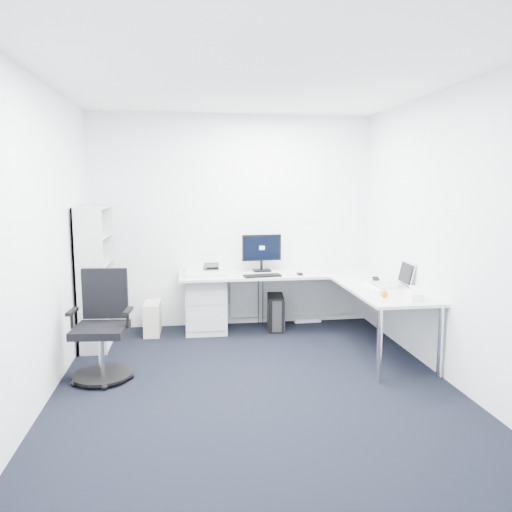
{
  "coord_description": "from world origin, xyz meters",
  "views": [
    {
      "loc": [
        -0.6,
        -4.29,
        1.83
      ],
      "look_at": [
        0.15,
        1.05,
        1.05
      ],
      "focal_mm": 35.0,
      "sensor_mm": 36.0,
      "label": 1
    }
  ],
  "objects": [
    {
      "name": "ceiling",
      "position": [
        0.0,
        0.0,
        2.7
      ],
      "size": [
        4.2,
        4.2,
        0.0
      ],
      "primitive_type": "plane",
      "color": "white"
    },
    {
      "name": "wall_right",
      "position": [
        1.8,
        0.0,
        1.35
      ],
      "size": [
        0.02,
        4.2,
        2.7
      ],
      "primitive_type": "cube",
      "color": "white",
      "rests_on": "ground"
    },
    {
      "name": "orange_fruit",
      "position": [
        1.31,
        0.28,
        0.77
      ],
      "size": [
        0.07,
        0.07,
        0.07
      ],
      "primitive_type": "sphere",
      "color": "orange",
      "rests_on": "l_desk"
    },
    {
      "name": "ground",
      "position": [
        0.0,
        0.0,
        0.0
      ],
      "size": [
        4.2,
        4.2,
        0.0
      ],
      "primitive_type": "plane",
      "color": "black"
    },
    {
      "name": "white_keyboard",
      "position": [
        1.34,
        0.72,
        0.74
      ],
      "size": [
        0.12,
        0.41,
        0.01
      ],
      "primitive_type": "cube",
      "rotation": [
        0.0,
        0.0,
        0.01
      ],
      "color": "white",
      "rests_on": "l_desk"
    },
    {
      "name": "wall_front",
      "position": [
        0.0,
        -2.1,
        1.35
      ],
      "size": [
        3.6,
        0.02,
        2.7
      ],
      "primitive_type": "cube",
      "color": "white",
      "rests_on": "ground"
    },
    {
      "name": "desk_phone",
      "position": [
        -0.3,
        1.89,
        0.79
      ],
      "size": [
        0.19,
        0.19,
        0.13
      ],
      "primitive_type": null,
      "rotation": [
        0.0,
        0.0,
        0.07
      ],
      "color": "#272729",
      "rests_on": "l_desk"
    },
    {
      "name": "laptop",
      "position": [
        1.54,
        0.8,
        0.86
      ],
      "size": [
        0.4,
        0.39,
        0.27
      ],
      "primitive_type": null,
      "rotation": [
        0.0,
        0.0,
        -0.07
      ],
      "color": "silver",
      "rests_on": "l_desk"
    },
    {
      "name": "power_strip",
      "position": [
        0.98,
        2.01,
        0.02
      ],
      "size": [
        0.36,
        0.07,
        0.04
      ],
      "primitive_type": "cube",
      "rotation": [
        0.0,
        0.0,
        0.03
      ],
      "color": "white",
      "rests_on": "ground"
    },
    {
      "name": "black_keyboard",
      "position": [
        0.29,
        1.52,
        0.74
      ],
      "size": [
        0.46,
        0.21,
        0.02
      ],
      "primitive_type": "cube",
      "rotation": [
        0.0,
        0.0,
        0.13
      ],
      "color": "black",
      "rests_on": "l_desk"
    },
    {
      "name": "beige_pc_tower",
      "position": [
        -1.03,
        1.77,
        0.2
      ],
      "size": [
        0.2,
        0.42,
        0.4
      ],
      "primitive_type": "cube",
      "rotation": [
        0.0,
        0.0,
        -0.02
      ],
      "color": "beige",
      "rests_on": "ground"
    },
    {
      "name": "mouse",
      "position": [
        0.76,
        1.56,
        0.74
      ],
      "size": [
        0.06,
        0.09,
        0.03
      ],
      "primitive_type": "cube",
      "rotation": [
        0.0,
        0.0,
        0.05
      ],
      "color": "black",
      "rests_on": "l_desk"
    },
    {
      "name": "headphones",
      "position": [
        1.56,
        1.12,
        0.75
      ],
      "size": [
        0.16,
        0.2,
        0.05
      ],
      "primitive_type": null,
      "rotation": [
        0.0,
        0.0,
        -0.31
      ],
      "color": "black",
      "rests_on": "l_desk"
    },
    {
      "name": "drawer_pedestal",
      "position": [
        -0.38,
        1.85,
        0.38
      ],
      "size": [
        0.5,
        0.62,
        0.77
      ],
      "primitive_type": "cube",
      "color": "silver",
      "rests_on": "ground"
    },
    {
      "name": "wall_back",
      "position": [
        0.0,
        2.1,
        1.35
      ],
      "size": [
        3.6,
        0.02,
        2.7
      ],
      "primitive_type": "cube",
      "color": "white",
      "rests_on": "ground"
    },
    {
      "name": "black_pc_tower",
      "position": [
        0.5,
        1.78,
        0.21
      ],
      "size": [
        0.25,
        0.46,
        0.43
      ],
      "primitive_type": "cube",
      "rotation": [
        0.0,
        0.0,
        -0.12
      ],
      "color": "black",
      "rests_on": "ground"
    },
    {
      "name": "l_desk",
      "position": [
        0.55,
        1.4,
        0.36
      ],
      "size": [
        2.5,
        1.4,
        0.73
      ],
      "primitive_type": null,
      "color": "silver",
      "rests_on": "ground"
    },
    {
      "name": "bookshelf",
      "position": [
        -1.62,
        1.45,
        0.79
      ],
      "size": [
        0.31,
        0.79,
        1.59
      ],
      "primitive_type": null,
      "color": "silver",
      "rests_on": "ground"
    },
    {
      "name": "wall_left",
      "position": [
        -1.8,
        0.0,
        1.35
      ],
      "size": [
        0.02,
        4.2,
        2.7
      ],
      "primitive_type": "cube",
      "color": "white",
      "rests_on": "ground"
    },
    {
      "name": "task_chair",
      "position": [
        -1.41,
        0.36,
        0.51
      ],
      "size": [
        0.63,
        0.63,
        1.03
      ],
      "primitive_type": null,
      "rotation": [
        0.0,
        0.0,
        -0.09
      ],
      "color": "black",
      "rests_on": "ground"
    },
    {
      "name": "tissue_box",
      "position": [
        1.55,
        0.13,
        0.77
      ],
      "size": [
        0.13,
        0.23,
        0.07
      ],
      "primitive_type": "cube",
      "rotation": [
        0.0,
        0.0,
        -0.1
      ],
      "color": "white",
      "rests_on": "l_desk"
    },
    {
      "name": "monitor",
      "position": [
        0.34,
        1.89,
        0.97
      ],
      "size": [
        0.51,
        0.2,
        0.48
      ],
      "primitive_type": null,
      "rotation": [
        0.0,
        0.0,
        0.07
      ],
      "color": "black",
      "rests_on": "l_desk"
    }
  ]
}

